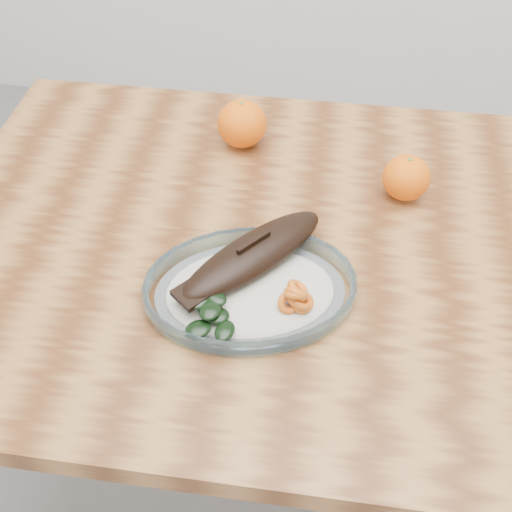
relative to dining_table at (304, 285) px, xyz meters
name	(u,v)px	position (x,y,z in m)	size (l,w,h in m)	color
ground	(290,461)	(0.00, 0.00, -0.65)	(3.00, 3.00, 0.00)	slate
dining_table	(304,285)	(0.00, 0.00, 0.00)	(1.20, 0.80, 0.75)	#5A3015
plated_meal	(250,285)	(-0.07, -0.11, 0.12)	(0.66, 0.66, 0.08)	white
orange_left	(242,124)	(-0.14, 0.24, 0.14)	(0.09, 0.09, 0.09)	#FF5C05
orange_right	(406,178)	(0.15, 0.13, 0.14)	(0.08, 0.08, 0.08)	#FF5C05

